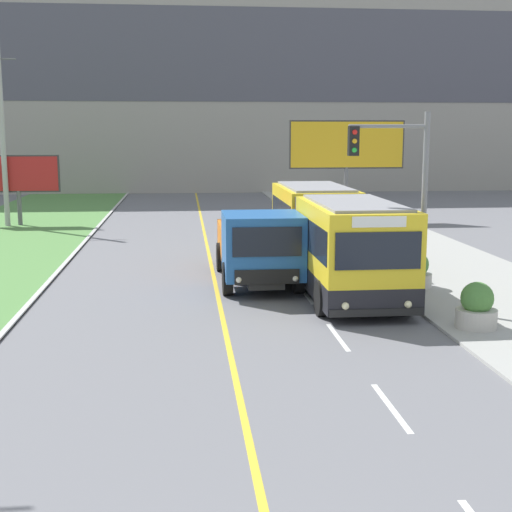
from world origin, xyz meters
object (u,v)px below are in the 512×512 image
object	(u,v)px
planter_round_second	(415,271)
planter_round_third	(379,247)
billboard_small	(18,176)
dump_truck	(259,249)
traffic_light_mast	(401,185)
billboard_large	(347,147)
city_bus	(331,236)
planter_round_near	(477,308)
planter_round_far	(347,230)
utility_pole_far	(2,132)

from	to	relation	value
planter_round_second	planter_round_third	xyz separation A→B (m)	(0.15, 4.88, 0.00)
billboard_small	dump_truck	bearing A→B (deg)	-56.06
traffic_light_mast	billboard_large	distance (m)	20.86
city_bus	planter_round_near	size ratio (longest dim) A/B	10.03
dump_truck	billboard_large	size ratio (longest dim) A/B	1.05
traffic_light_mast	planter_round_near	world-z (taller)	traffic_light_mast
billboard_large	dump_truck	bearing A→B (deg)	-111.59
planter_round_near	planter_round_far	xyz separation A→B (m)	(-0.01, 14.64, 0.01)
dump_truck	traffic_light_mast	size ratio (longest dim) A/B	1.24
billboard_large	planter_round_far	xyz separation A→B (m)	(-1.83, -8.30, -3.58)
dump_truck	planter_round_second	bearing A→B (deg)	-10.34
city_bus	planter_round_far	size ratio (longest dim) A/B	9.69
billboard_large	planter_round_near	bearing A→B (deg)	-94.54
city_bus	planter_round_far	world-z (taller)	city_bus
planter_round_far	planter_round_near	bearing A→B (deg)	-89.98
traffic_light_mast	billboard_large	size ratio (longest dim) A/B	0.85
billboard_small	planter_round_third	bearing A→B (deg)	-38.03
planter_round_second	city_bus	bearing A→B (deg)	145.67
traffic_light_mast	planter_round_third	size ratio (longest dim) A/B	4.70
traffic_light_mast	planter_round_second	xyz separation A→B (m)	(1.34, 2.55, -2.98)
planter_round_near	planter_round_second	xyz separation A→B (m)	(-0.01, 4.88, -0.01)
planter_round_near	city_bus	bearing A→B (deg)	110.44
city_bus	dump_truck	distance (m)	2.65
billboard_large	planter_round_third	bearing A→B (deg)	-97.28
traffic_light_mast	planter_round_third	xyz separation A→B (m)	(1.50, 7.43, -2.97)
dump_truck	planter_round_third	bearing A→B (deg)	37.92
dump_truck	planter_round_near	distance (m)	7.65
dump_truck	planter_round_far	world-z (taller)	dump_truck
traffic_light_mast	utility_pole_far	bearing A→B (deg)	127.87
billboard_small	planter_round_near	distance (m)	27.94
utility_pole_far	planter_round_second	size ratio (longest dim) A/B	8.50
planter_round_third	city_bus	bearing A→B (deg)	-128.58
dump_truck	city_bus	bearing A→B (deg)	16.52
billboard_small	planter_round_second	xyz separation A→B (m)	(16.27, -17.72, -2.12)
planter_round_near	planter_round_third	size ratio (longest dim) A/B	1.00
planter_round_far	planter_round_third	bearing A→B (deg)	-88.30
planter_round_second	billboard_large	bearing A→B (deg)	84.20
planter_round_near	planter_round_far	bearing A→B (deg)	90.02
city_bus	utility_pole_far	world-z (taller)	utility_pole_far
billboard_large	planter_round_near	distance (m)	23.29
city_bus	utility_pole_far	size ratio (longest dim) A/B	1.20
traffic_light_mast	billboard_large	world-z (taller)	billboard_large
dump_truck	planter_round_far	distance (m)	10.17
planter_round_third	billboard_small	bearing A→B (deg)	141.97
planter_round_third	dump_truck	bearing A→B (deg)	-142.08
city_bus	traffic_light_mast	distance (m)	4.79
city_bus	planter_round_second	xyz separation A→B (m)	(2.42, -1.65, -0.95)
planter_round_third	planter_round_far	bearing A→B (deg)	91.70
traffic_light_mast	billboard_large	bearing A→B (deg)	81.23
utility_pole_far	planter_round_third	world-z (taller)	utility_pole_far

